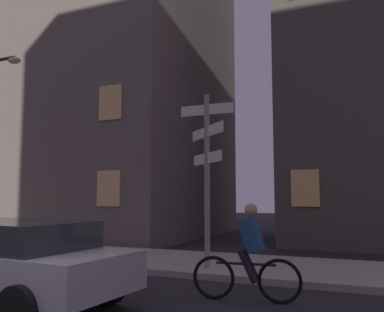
# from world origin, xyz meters

# --- Properties ---
(sidewalk_kerb) EXTENTS (40.00, 3.18, 0.14)m
(sidewalk_kerb) POSITION_xyz_m (0.00, 6.66, 0.07)
(sidewalk_kerb) COLOR #9E9991
(sidewalk_kerb) RESTS_ON ground_plane
(signpost) EXTENTS (1.30, 1.21, 3.94)m
(signpost) POSITION_xyz_m (0.55, 5.73, 2.49)
(signpost) COLOR gray
(signpost) RESTS_ON sidewalk_kerb
(car_near_right) EXTENTS (4.63, 2.14, 1.34)m
(car_near_right) POSITION_xyz_m (-1.45, 1.91, 0.74)
(car_near_right) COLOR #B7B7BC
(car_near_right) RESTS_ON ground_plane
(cyclist) EXTENTS (1.82, 0.37, 1.61)m
(cyclist) POSITION_xyz_m (2.05, 3.76, 0.75)
(cyclist) COLOR black
(cyclist) RESTS_ON ground_plane
(building_left_block) EXTENTS (9.50, 9.34, 20.62)m
(building_left_block) POSITION_xyz_m (-7.27, 13.25, 10.31)
(building_left_block) COLOR #6B6056
(building_left_block) RESTS_ON ground_plane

